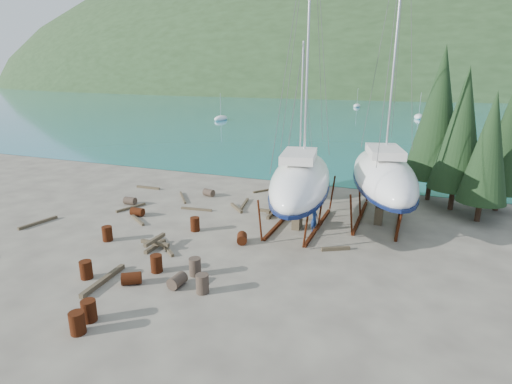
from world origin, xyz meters
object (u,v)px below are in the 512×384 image
at_px(small_sailboat_shore, 298,170).
at_px(worker, 314,219).
at_px(large_sailboat_near, 301,180).
at_px(large_sailboat_far, 383,175).

relative_size(small_sailboat_shore, worker, 7.31).
xyz_separation_m(small_sailboat_shore, worker, (3.28, -7.78, -1.14)).
height_order(small_sailboat_shore, worker, small_sailboat_shore).
bearing_deg(large_sailboat_near, small_sailboat_shore, 97.14).
relative_size(large_sailboat_near, large_sailboat_far, 0.99).
relative_size(large_sailboat_near, small_sailboat_shore, 1.60).
bearing_deg(small_sailboat_shore, large_sailboat_near, -65.00).
bearing_deg(worker, large_sailboat_far, -36.28).
height_order(large_sailboat_far, small_sailboat_shore, large_sailboat_far).
height_order(large_sailboat_near, large_sailboat_far, large_sailboat_far).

